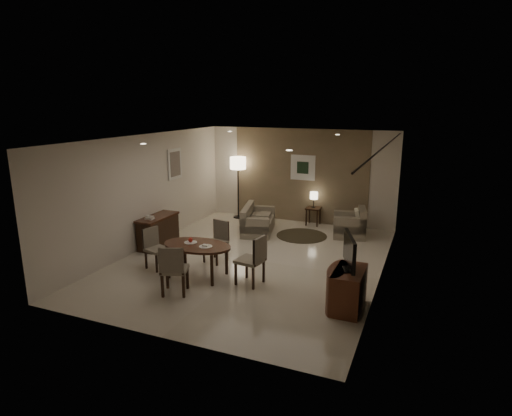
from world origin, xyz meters
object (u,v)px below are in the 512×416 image
at_px(console_desk, 158,231).
at_px(side_table, 313,216).
at_px(dining_table, 198,260).
at_px(floor_lamp, 238,188).
at_px(sofa, 258,219).
at_px(tv_cabinet, 349,290).
at_px(chair_far, 215,242).
at_px(chair_near, 175,269).
at_px(chair_right, 250,260).
at_px(armchair, 349,222).
at_px(chair_left, 157,249).

height_order(console_desk, side_table, console_desk).
bearing_deg(side_table, dining_table, -104.59).
bearing_deg(floor_lamp, sofa, -45.14).
distance_m(side_table, floor_lamp, 2.41).
bearing_deg(side_table, tv_cabinet, -68.26).
height_order(tv_cabinet, dining_table, tv_cabinet).
bearing_deg(side_table, chair_far, -108.49).
bearing_deg(console_desk, floor_lamp, 77.70).
relative_size(tv_cabinet, floor_lamp, 0.49).
distance_m(chair_near, chair_right, 1.43).
bearing_deg(chair_far, console_desk, 179.17).
height_order(console_desk, floor_lamp, floor_lamp).
height_order(armchair, floor_lamp, floor_lamp).
relative_size(chair_left, side_table, 1.69).
bearing_deg(chair_left, floor_lamp, 17.39).
height_order(dining_table, chair_right, chair_right).
xyz_separation_m(chair_right, armchair, (1.21, 3.77, -0.11)).
relative_size(dining_table, chair_far, 1.58).
bearing_deg(chair_right, armchair, 170.67).
height_order(console_desk, chair_near, chair_near).
distance_m(dining_table, chair_far, 0.86).
bearing_deg(chair_right, floor_lamp, -144.17).
xyz_separation_m(console_desk, sofa, (1.79, 2.04, -0.02)).
height_order(dining_table, floor_lamp, floor_lamp).
relative_size(armchair, floor_lamp, 0.46).
relative_size(console_desk, chair_far, 1.33).
bearing_deg(armchair, side_table, -132.87).
height_order(chair_left, side_table, chair_left).
bearing_deg(chair_near, sofa, -110.21).
distance_m(chair_right, sofa, 3.43).
bearing_deg(chair_far, tv_cabinet, -7.69).
relative_size(console_desk, dining_table, 0.84).
height_order(tv_cabinet, floor_lamp, floor_lamp).
bearing_deg(chair_left, chair_right, -74.00).
height_order(dining_table, side_table, dining_table).
height_order(tv_cabinet, chair_left, chair_left).
height_order(chair_right, side_table, chair_right).
xyz_separation_m(dining_table, chair_near, (0.01, -0.85, 0.14)).
distance_m(console_desk, floor_lamp, 3.27).
height_order(tv_cabinet, chair_near, chair_near).
distance_m(tv_cabinet, floor_lamp, 6.29).
xyz_separation_m(armchair, floor_lamp, (-3.46, 0.57, 0.55)).
bearing_deg(sofa, console_desk, 124.39).
height_order(chair_right, sofa, chair_right).
bearing_deg(chair_left, chair_near, -115.90).
bearing_deg(chair_right, console_desk, -103.62).
bearing_deg(chair_right, chair_left, -81.18).
height_order(chair_far, floor_lamp, floor_lamp).
xyz_separation_m(tv_cabinet, chair_far, (-3.11, 1.10, 0.10)).
bearing_deg(sofa, chair_far, 165.31).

